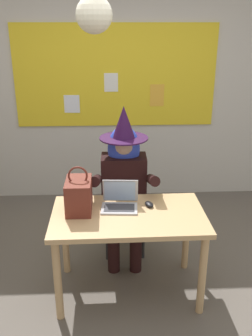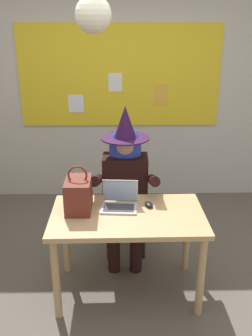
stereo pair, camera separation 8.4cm
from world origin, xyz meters
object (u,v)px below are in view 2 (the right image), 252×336
at_px(chair_at_desk, 125,199).
at_px(handbag, 78,194).
at_px(desk_main, 127,225).
at_px(person_costumed, 125,177).
at_px(laptop, 119,201).
at_px(computer_mouse, 148,205).

distance_m(chair_at_desk, handbag, 0.82).
bearing_deg(desk_main, person_costumed, 91.09).
relative_size(desk_main, handbag, 3.23).
relative_size(person_costumed, handbag, 3.86).
xyz_separation_m(laptop, computer_mouse, (0.24, 0.00, -0.03)).
height_order(chair_at_desk, laptop, laptop).
bearing_deg(handbag, laptop, 7.72).
relative_size(desk_main, chair_at_desk, 1.33).
relative_size(chair_at_desk, person_costumed, 0.63).
bearing_deg(computer_mouse, person_costumed, 95.65).
bearing_deg(laptop, handbag, -168.39).
xyz_separation_m(chair_at_desk, laptop, (-0.06, -0.59, 0.26)).
distance_m(computer_mouse, handbag, 0.58).
distance_m(desk_main, handbag, 0.46).
xyz_separation_m(desk_main, person_costumed, (-0.01, 0.59, 0.18)).
bearing_deg(chair_at_desk, desk_main, -0.41).
xyz_separation_m(person_costumed, handbag, (-0.38, -0.51, 0.06)).
height_order(desk_main, chair_at_desk, chair_at_desk).
distance_m(laptop, handbag, 0.34).
height_order(person_costumed, laptop, person_costumed).
height_order(desk_main, computer_mouse, computer_mouse).
xyz_separation_m(laptop, handbag, (-0.32, -0.04, 0.09)).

